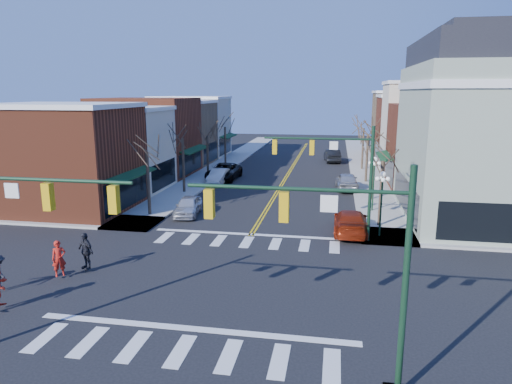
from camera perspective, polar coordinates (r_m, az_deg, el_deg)
The scene contains 34 objects.
ground at distance 22.91m, azimuth -4.22°, elevation -11.17°, with size 160.00×160.00×0.00m, color black.
sidewalk_left at distance 43.65m, azimuth -8.96°, elevation 0.26°, with size 3.50×70.00×0.15m, color #9E9B93.
sidewalk_right at distance 41.49m, azimuth 14.57°, elevation -0.63°, with size 3.50×70.00×0.15m, color #9E9B93.
bldg_left_brick_a at distance 38.56m, azimuth -22.75°, elevation 3.77°, with size 10.00×8.50×8.00m, color maroon.
bldg_left_stucco_a at distance 45.24m, azimuth -17.47°, elevation 4.98°, with size 10.00×7.00×7.50m, color beige.
bldg_left_brick_b at distance 52.38m, azimuth -13.50°, elevation 6.70°, with size 10.00×9.00×8.50m, color maroon.
bldg_left_tan at distance 60.03m, azimuth -10.36°, elevation 7.19°, with size 10.00×7.50×7.80m, color olive.
bldg_left_stucco_b at distance 67.32m, azimuth -8.08°, elevation 7.99°, with size 10.00×8.00×8.20m, color beige.
bldg_right_brick_a at distance 47.49m, azimuth 22.48°, elevation 5.24°, with size 10.00×8.50×8.00m, color maroon.
bldg_right_stucco at distance 54.96m, azimuth 20.87°, elevation 7.27°, with size 10.00×7.00×10.00m, color beige.
bldg_right_brick_b at distance 62.38m, azimuth 19.57°, elevation 7.20°, with size 10.00×8.00×8.50m, color maroon.
bldg_right_tan at distance 70.24m, azimuth 18.54°, elevation 7.98°, with size 10.00×8.00×9.00m, color olive.
victorian_corner at distance 36.69m, azimuth 28.04°, elevation 7.07°, with size 12.25×14.25×13.30m.
traffic_mast_near_left at distance 17.43m, azimuth -28.88°, elevation -3.95°, with size 6.60×0.28×7.20m.
traffic_mast_near_right at distance 13.68m, azimuth 10.71°, elevation -6.78°, with size 6.60×0.28×7.20m.
traffic_mast_far_right at distance 28.09m, azimuth 10.46°, elevation 3.10°, with size 6.60×0.28×7.20m.
lamppost_corner at distance 29.64m, azimuth 15.45°, elevation -0.10°, with size 0.36×0.36×4.33m.
lamppost_midblock at distance 35.99m, azimuth 14.53°, elevation 2.11°, with size 0.36×0.36×4.33m.
tree_left_a at distance 34.85m, azimuth -13.30°, elevation 0.87°, with size 0.24×0.24×4.76m, color #382B21.
tree_left_b at distance 42.16m, azimuth -9.06°, elevation 3.21°, with size 0.24×0.24×5.04m, color #382B21.
tree_left_c at distance 49.74m, azimuth -6.07°, elevation 4.40°, with size 0.24×0.24×4.55m, color #382B21.
tree_left_d at distance 57.39m, azimuth -3.87°, elevation 5.68°, with size 0.24×0.24×4.90m, color #382B21.
tree_right_a at distance 32.23m, azimuth 15.34°, elevation -0.30°, with size 0.24×0.24×4.62m, color #382B21.
tree_right_b at distance 40.00m, azimuth 14.37°, elevation 2.58°, with size 0.24×0.24×5.18m, color #382B21.
tree_right_c at distance 47.91m, azimuth 13.68°, elevation 3.98°, with size 0.24×0.24×4.83m, color #382B21.
tree_right_d at distance 55.82m, azimuth 13.20°, elevation 5.23°, with size 0.24×0.24×4.97m, color #382B21.
car_left_near at distance 34.87m, azimuth -8.48°, elevation -1.74°, with size 1.68×4.18×1.42m, color silver.
car_left_mid at distance 46.61m, azimuth -4.67°, elevation 1.96°, with size 1.55×4.43×1.46m, color silver.
car_left_far at distance 48.59m, azimuth -4.05°, elevation 2.55°, with size 2.85×6.19×1.72m, color black.
car_right_near at distance 30.76m, azimuth 11.75°, elevation -3.66°, with size 2.17×5.33×1.55m, color maroon.
car_right_mid at distance 44.23m, azimuth 11.29°, elevation 1.33°, with size 1.97×4.90×1.67m, color #ABACB0.
car_right_far at distance 61.76m, azimuth 9.50°, elevation 4.51°, with size 1.78×5.10×1.68m, color black.
pedestrian_red_a at distance 24.88m, azimuth -23.41°, elevation -7.64°, with size 0.66×0.44×1.82m, color red.
pedestrian_dark_a at distance 25.33m, azimuth -20.53°, elevation -6.90°, with size 1.14×0.47×1.94m, color black.
Camera 1 is at (5.26, -20.33, 9.16)m, focal length 32.00 mm.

